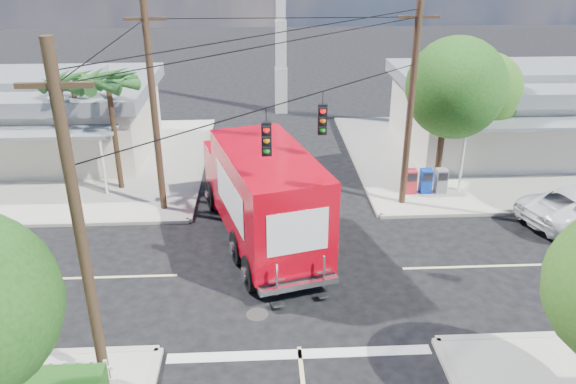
{
  "coord_description": "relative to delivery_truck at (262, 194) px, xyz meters",
  "views": [
    {
      "loc": [
        -1.01,
        -16.84,
        10.76
      ],
      "look_at": [
        0.0,
        2.0,
        2.2
      ],
      "focal_mm": 35.0,
      "sensor_mm": 36.0,
      "label": 1
    }
  ],
  "objects": [
    {
      "name": "palm_nw_front",
      "position": [
        -6.54,
        5.16,
        3.06
      ],
      "size": [
        3.01,
        3.08,
        5.59
      ],
      "color": "#422D1C",
      "rests_on": "sidewalk_nw"
    },
    {
      "name": "utility_poles",
      "position": [
        -0.62,
        -0.73,
        2.69
      ],
      "size": [
        12.0,
        10.68,
        9.0
      ],
      "color": "#473321",
      "rests_on": "ground"
    },
    {
      "name": "sidewalk_ne",
      "position": [
        11.84,
        8.54,
        -1.92
      ],
      "size": [
        14.12,
        14.12,
        0.14
      ],
      "color": "#ABA59A",
      "rests_on": "ground"
    },
    {
      "name": "radio_tower",
      "position": [
        1.46,
        17.66,
        3.65
      ],
      "size": [
        0.8,
        0.8,
        17.0
      ],
      "color": "silver",
      "rests_on": "ground"
    },
    {
      "name": "building_nw",
      "position": [
        -11.04,
        10.12,
        0.23
      ],
      "size": [
        10.8,
        10.2,
        4.3
      ],
      "color": "beige",
      "rests_on": "sidewalk_nw"
    },
    {
      "name": "tree_ne_front",
      "position": [
        8.17,
        4.42,
        2.78
      ],
      "size": [
        4.21,
        4.14,
        6.66
      ],
      "color": "#422D1C",
      "rests_on": "sidewalk_ne"
    },
    {
      "name": "building_ne",
      "position": [
        13.46,
        9.63,
        0.33
      ],
      "size": [
        11.8,
        10.2,
        4.5
      ],
      "color": "silver",
      "rests_on": "sidewalk_ne"
    },
    {
      "name": "road_markings",
      "position": [
        0.96,
        -3.81,
        -1.98
      ],
      "size": [
        32.0,
        32.0,
        0.01
      ],
      "color": "beige",
      "rests_on": "ground"
    },
    {
      "name": "sidewalk_nw",
      "position": [
        -9.92,
        8.54,
        -1.92
      ],
      "size": [
        14.12,
        14.12,
        0.14
      ],
      "color": "#ABA59A",
      "rests_on": "ground"
    },
    {
      "name": "ground",
      "position": [
        0.96,
        -2.34,
        -1.99
      ],
      "size": [
        120.0,
        120.0,
        0.0
      ],
      "primitive_type": "plane",
      "color": "black",
      "rests_on": "ground"
    },
    {
      "name": "vending_boxes",
      "position": [
        7.46,
        3.86,
        -1.3
      ],
      "size": [
        1.9,
        0.5,
        1.1
      ],
      "color": "red",
      "rests_on": "sidewalk_ne"
    },
    {
      "name": "tree_ne_back",
      "position": [
        10.77,
        6.62,
        2.2
      ],
      "size": [
        3.77,
        3.66,
        5.82
      ],
      "color": "#422D1C",
      "rests_on": "sidewalk_ne"
    },
    {
      "name": "delivery_truck",
      "position": [
        0.0,
        0.0,
        0.0
      ],
      "size": [
        4.93,
        9.41,
        3.91
      ],
      "color": "black",
      "rests_on": "ground"
    },
    {
      "name": "palm_nw_back",
      "position": [
        -8.54,
        6.66,
        2.68
      ],
      "size": [
        3.01,
        3.08,
        5.19
      ],
      "color": "#422D1C",
      "rests_on": "sidewalk_nw"
    }
  ]
}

